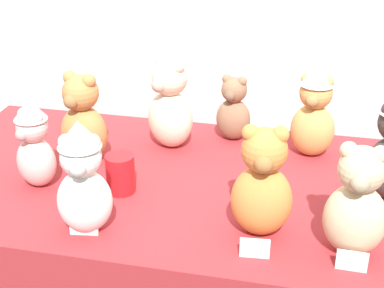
{
  "coord_description": "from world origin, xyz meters",
  "views": [
    {
      "loc": [
        0.31,
        -1.16,
        1.6
      ],
      "look_at": [
        0.0,
        0.25,
        0.87
      ],
      "focal_mm": 54.71,
      "sensor_mm": 36.0,
      "label": 1
    }
  ],
  "objects_px": {
    "teddy_bear_sand": "(357,204)",
    "teddy_bear_caramel": "(83,121)",
    "teddy_bear_ginger": "(262,185)",
    "party_cup_red": "(120,174)",
    "teddy_bear_blush": "(34,145)",
    "teddy_bear_cream": "(170,106)",
    "teddy_bear_snow": "(83,179)",
    "display_table": "(192,284)",
    "teddy_bear_honey": "(314,112)",
    "teddy_bear_mocha": "(233,110)"
  },
  "relations": [
    {
      "from": "teddy_bear_sand",
      "to": "teddy_bear_caramel",
      "type": "xyz_separation_m",
      "value": [
        -0.78,
        0.29,
        -0.0
      ]
    },
    {
      "from": "teddy_bear_ginger",
      "to": "party_cup_red",
      "type": "xyz_separation_m",
      "value": [
        -0.4,
        0.11,
        -0.08
      ]
    },
    {
      "from": "teddy_bear_blush",
      "to": "teddy_bear_ginger",
      "type": "bearing_deg",
      "value": 12.3
    },
    {
      "from": "teddy_bear_sand",
      "to": "teddy_bear_cream",
      "type": "bearing_deg",
      "value": 146.6
    },
    {
      "from": "teddy_bear_cream",
      "to": "teddy_bear_snow",
      "type": "distance_m",
      "value": 0.51
    },
    {
      "from": "teddy_bear_sand",
      "to": "teddy_bear_blush",
      "type": "bearing_deg",
      "value": 177.07
    },
    {
      "from": "display_table",
      "to": "teddy_bear_honey",
      "type": "distance_m",
      "value": 0.66
    },
    {
      "from": "teddy_bear_sand",
      "to": "teddy_bear_ginger",
      "type": "height_order",
      "value": "teddy_bear_ginger"
    },
    {
      "from": "teddy_bear_caramel",
      "to": "teddy_bear_ginger",
      "type": "relative_size",
      "value": 0.97
    },
    {
      "from": "teddy_bear_snow",
      "to": "party_cup_red",
      "type": "xyz_separation_m",
      "value": [
        0.02,
        0.2,
        -0.09
      ]
    },
    {
      "from": "teddy_bear_snow",
      "to": "party_cup_red",
      "type": "bearing_deg",
      "value": 71.51
    },
    {
      "from": "teddy_bear_caramel",
      "to": "teddy_bear_honey",
      "type": "height_order",
      "value": "teddy_bear_honey"
    },
    {
      "from": "teddy_bear_mocha",
      "to": "teddy_bear_sand",
      "type": "bearing_deg",
      "value": -44.82
    },
    {
      "from": "display_table",
      "to": "teddy_bear_ginger",
      "type": "xyz_separation_m",
      "value": [
        0.22,
        -0.21,
        0.51
      ]
    },
    {
      "from": "display_table",
      "to": "teddy_bear_cream",
      "type": "height_order",
      "value": "teddy_bear_cream"
    },
    {
      "from": "teddy_bear_caramel",
      "to": "teddy_bear_ginger",
      "type": "height_order",
      "value": "teddy_bear_ginger"
    },
    {
      "from": "teddy_bear_blush",
      "to": "teddy_bear_ginger",
      "type": "height_order",
      "value": "teddy_bear_ginger"
    },
    {
      "from": "teddy_bear_blush",
      "to": "teddy_bear_caramel",
      "type": "bearing_deg",
      "value": 85.84
    },
    {
      "from": "teddy_bear_honey",
      "to": "party_cup_red",
      "type": "distance_m",
      "value": 0.61
    },
    {
      "from": "teddy_bear_cream",
      "to": "teddy_bear_blush",
      "type": "bearing_deg",
      "value": -105.17
    },
    {
      "from": "teddy_bear_ginger",
      "to": "teddy_bear_snow",
      "type": "xyz_separation_m",
      "value": [
        -0.42,
        -0.08,
        0.01
      ]
    },
    {
      "from": "teddy_bear_cream",
      "to": "teddy_bear_sand",
      "type": "bearing_deg",
      "value": -10.63
    },
    {
      "from": "teddy_bear_caramel",
      "to": "teddy_bear_cream",
      "type": "distance_m",
      "value": 0.27
    },
    {
      "from": "teddy_bear_mocha",
      "to": "party_cup_red",
      "type": "height_order",
      "value": "teddy_bear_mocha"
    },
    {
      "from": "teddy_bear_blush",
      "to": "teddy_bear_honey",
      "type": "distance_m",
      "value": 0.82
    },
    {
      "from": "display_table",
      "to": "party_cup_red",
      "type": "height_order",
      "value": "party_cup_red"
    },
    {
      "from": "teddy_bear_ginger",
      "to": "teddy_bear_honey",
      "type": "bearing_deg",
      "value": 72.21
    },
    {
      "from": "teddy_bear_cream",
      "to": "teddy_bear_honey",
      "type": "relative_size",
      "value": 0.99
    },
    {
      "from": "teddy_bear_caramel",
      "to": "teddy_bear_snow",
      "type": "height_order",
      "value": "teddy_bear_snow"
    },
    {
      "from": "teddy_bear_blush",
      "to": "teddy_bear_honey",
      "type": "height_order",
      "value": "teddy_bear_honey"
    },
    {
      "from": "party_cup_red",
      "to": "teddy_bear_snow",
      "type": "bearing_deg",
      "value": -96.72
    },
    {
      "from": "teddy_bear_sand",
      "to": "teddy_bear_blush",
      "type": "relative_size",
      "value": 1.09
    },
    {
      "from": "party_cup_red",
      "to": "teddy_bear_honey",
      "type": "bearing_deg",
      "value": 33.64
    },
    {
      "from": "teddy_bear_sand",
      "to": "teddy_bear_cream",
      "type": "xyz_separation_m",
      "value": [
        -0.55,
        0.45,
        0.0
      ]
    },
    {
      "from": "teddy_bear_sand",
      "to": "teddy_bear_mocha",
      "type": "relative_size",
      "value": 1.3
    },
    {
      "from": "teddy_bear_blush",
      "to": "teddy_bear_snow",
      "type": "bearing_deg",
      "value": -18.82
    },
    {
      "from": "teddy_bear_sand",
      "to": "teddy_bear_honey",
      "type": "bearing_deg",
      "value": 108.73
    },
    {
      "from": "teddy_bear_sand",
      "to": "party_cup_red",
      "type": "bearing_deg",
      "value": 172.37
    },
    {
      "from": "teddy_bear_mocha",
      "to": "teddy_bear_honey",
      "type": "distance_m",
      "value": 0.26
    },
    {
      "from": "teddy_bear_mocha",
      "to": "teddy_bear_ginger",
      "type": "distance_m",
      "value": 0.53
    },
    {
      "from": "teddy_bear_mocha",
      "to": "party_cup_red",
      "type": "xyz_separation_m",
      "value": [
        -0.25,
        -0.39,
        -0.05
      ]
    },
    {
      "from": "teddy_bear_sand",
      "to": "party_cup_red",
      "type": "height_order",
      "value": "teddy_bear_sand"
    },
    {
      "from": "display_table",
      "to": "teddy_bear_ginger",
      "type": "bearing_deg",
      "value": -43.46
    },
    {
      "from": "teddy_bear_honey",
      "to": "teddy_bear_blush",
      "type": "bearing_deg",
      "value": -142.93
    },
    {
      "from": "teddy_bear_cream",
      "to": "teddy_bear_honey",
      "type": "xyz_separation_m",
      "value": [
        0.44,
        0.03,
        0.01
      ]
    },
    {
      "from": "teddy_bear_cream",
      "to": "teddy_bear_ginger",
      "type": "xyz_separation_m",
      "value": [
        0.33,
        -0.42,
        -0.0
      ]
    },
    {
      "from": "display_table",
      "to": "teddy_bear_blush",
      "type": "xyz_separation_m",
      "value": [
        -0.42,
        -0.11,
        0.5
      ]
    },
    {
      "from": "teddy_bear_ginger",
      "to": "party_cup_red",
      "type": "height_order",
      "value": "teddy_bear_ginger"
    },
    {
      "from": "teddy_bear_mocha",
      "to": "display_table",
      "type": "bearing_deg",
      "value": -91.84
    },
    {
      "from": "display_table",
      "to": "teddy_bear_caramel",
      "type": "distance_m",
      "value": 0.61
    }
  ]
}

